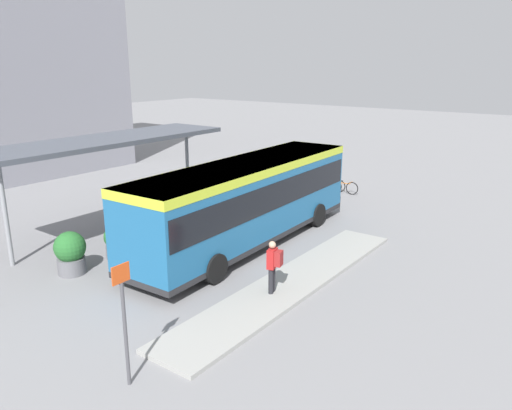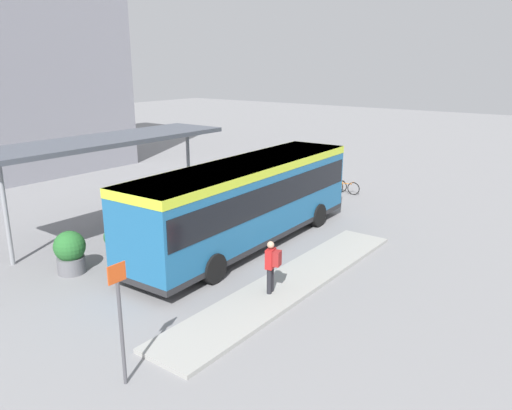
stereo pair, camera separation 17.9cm
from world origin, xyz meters
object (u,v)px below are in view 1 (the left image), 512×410
Objects in this scene: bicycle_yellow at (332,185)px; potted_planter_near_shelter at (115,242)px; bicycle_orange at (344,187)px; pedestrian_waiting at (273,264)px; bicycle_green at (308,180)px; bicycle_white at (321,182)px; platform_sign at (124,320)px; potted_planter_far_side at (70,252)px; city_bus at (247,197)px.

bicycle_yellow is 13.38m from potted_planter_near_shelter.
bicycle_orange is at bearing -10.10° from potted_planter_near_shelter.
pedestrian_waiting reaches higher than bicycle_green.
platform_sign reaches higher than bicycle_white.
platform_sign is at bearing -81.33° from bicycle_yellow.
pedestrian_waiting is 6.83m from potted_planter_far_side.
potted_planter_near_shelter is (-3.94, 2.90, -1.24)m from city_bus.
potted_planter_far_side is at bearing -104.27° from bicycle_orange.
bicycle_green reaches higher than bicycle_yellow.
pedestrian_waiting is 1.12× the size of potted_planter_far_side.
bicycle_green is 18.90m from platform_sign.
potted_planter_far_side is at bearing 65.77° from platform_sign.
pedestrian_waiting is at bearing -75.16° from bicycle_yellow.
platform_sign is at bearing -126.51° from potted_planter_near_shelter.
potted_planter_far_side is at bearing -101.96° from bicycle_yellow.
city_bus is at bearing -82.78° from bicycle_green.
bicycle_green is at bearing -77.96° from pedestrian_waiting.
bicycle_white is 0.78m from bicycle_green.
pedestrian_waiting reaches higher than bicycle_orange.
bicycle_white is at bearing -81.03° from pedestrian_waiting.
potted_planter_far_side is (-14.91, 2.42, 0.39)m from bicycle_orange.
potted_planter_far_side is 0.52× the size of platform_sign.
bicycle_yellow is 1.54m from bicycle_green.
potted_planter_far_side is (-1.75, 0.08, 0.13)m from potted_planter_near_shelter.
city_bus reaches higher than pedestrian_waiting.
potted_planter_near_shelter is (-13.30, 0.03, 0.23)m from bicycle_green.
platform_sign is at bearing -114.23° from potted_planter_far_side.
pedestrian_waiting reaches higher than bicycle_white.
bicycle_orange is 1.11× the size of potted_planter_far_side.
potted_planter_near_shelter reaches higher than bicycle_white.
city_bus is 7.84× the size of potted_planter_far_side.
city_bus is 9.80m from bicycle_white.
bicycle_yellow is at bearing 14.38° from platform_sign.
bicycle_green is at bearing 173.89° from bicycle_yellow.
bicycle_yellow is 0.54× the size of platform_sign.
platform_sign is at bearing 74.50° from pedestrian_waiting.
pedestrian_waiting is 13.33m from bicycle_yellow.
platform_sign is (-4.55, -6.14, 0.94)m from potted_planter_near_shelter.
city_bus is 4.05× the size of platform_sign.
bicycle_orange is 1.56m from bicycle_white.
platform_sign is (-17.71, -3.80, 1.21)m from bicycle_orange.
pedestrian_waiting is (-3.11, -3.34, -0.81)m from city_bus.
city_bus reaches higher than bicycle_green.
platform_sign is at bearing -68.80° from bicycle_white.
city_bus is 7.44× the size of bicycle_yellow.
pedestrian_waiting is at bearing -67.86° from potted_planter_far_side.
potted_planter_near_shelter is 0.42× the size of platform_sign.
potted_planter_far_side reaches higher than potted_planter_near_shelter.
potted_planter_near_shelter is (-0.82, 6.24, -0.43)m from pedestrian_waiting.
city_bus is 5.05m from potted_planter_near_shelter.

